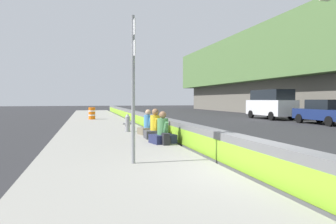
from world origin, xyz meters
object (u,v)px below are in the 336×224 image
at_px(route_sign_post, 133,79).
at_px(seated_person_foreground, 163,133).
at_px(backpack, 166,139).
at_px(parked_car_third, 325,112).
at_px(fire_hydrant, 128,122).
at_px(construction_barrel, 92,113).
at_px(seated_person_rear, 148,126).
at_px(seated_person_middle, 155,129).
at_px(parked_car_fourth, 271,104).

xyz_separation_m(route_sign_post, seated_person_foreground, (3.18, -1.55, -1.71)).
bearing_deg(seated_person_foreground, backpack, 179.22).
height_order(seated_person_foreground, parked_car_third, parked_car_third).
distance_m(fire_hydrant, parked_car_third, 14.09).
distance_m(seated_person_foreground, construction_barrel, 14.45).
distance_m(backpack, parked_car_third, 14.99).
distance_m(route_sign_post, construction_barrel, 17.55).
relative_size(backpack, parked_car_third, 0.09).
relative_size(seated_person_foreground, seated_person_rear, 1.02).
distance_m(seated_person_middle, seated_person_rear, 1.46).
bearing_deg(seated_person_foreground, seated_person_rear, -0.98).
height_order(route_sign_post, construction_barrel, route_sign_post).
bearing_deg(route_sign_post, fire_hydrant, -6.53).
height_order(seated_person_middle, seated_person_rear, seated_person_middle).
distance_m(fire_hydrant, parked_car_fourth, 16.06).
bearing_deg(seated_person_middle, seated_person_foreground, 178.01).
bearing_deg(seated_person_middle, fire_hydrant, 14.93).
relative_size(seated_person_middle, seated_person_rear, 1.07).
height_order(fire_hydrant, parked_car_third, parked_car_third).
distance_m(backpack, construction_barrel, 14.92).
bearing_deg(parked_car_third, seated_person_rear, 106.12).
xyz_separation_m(fire_hydrant, seated_person_middle, (-2.82, -0.75, -0.07)).
height_order(fire_hydrant, seated_person_middle, seated_person_middle).
bearing_deg(parked_car_third, parked_car_fourth, 1.98).
height_order(seated_person_foreground, parked_car_fourth, parked_car_fourth).
height_order(seated_person_middle, construction_barrel, seated_person_middle).
height_order(fire_hydrant, backpack, fire_hydrant).
distance_m(seated_person_rear, parked_car_third, 13.66).
bearing_deg(route_sign_post, construction_barrel, 2.10).
relative_size(seated_person_middle, construction_barrel, 1.26).
bearing_deg(parked_car_fourth, backpack, 135.31).
distance_m(construction_barrel, parked_car_fourth, 15.26).
bearing_deg(construction_barrel, seated_person_middle, -170.12).
xyz_separation_m(fire_hydrant, parked_car_third, (2.43, -13.87, 0.27)).
xyz_separation_m(seated_person_middle, construction_barrel, (12.87, 2.24, 0.10)).
bearing_deg(route_sign_post, seated_person_middle, -19.21).
bearing_deg(seated_person_foreground, seated_person_middle, -1.99).
bearing_deg(seated_person_rear, backpack, 179.05).
distance_m(seated_person_middle, construction_barrel, 13.06).
bearing_deg(seated_person_foreground, fire_hydrant, 9.43).
height_order(backpack, construction_barrel, construction_barrel).
bearing_deg(seated_person_middle, backpack, 178.31).
distance_m(construction_barrel, parked_car_third, 17.15).
bearing_deg(construction_barrel, backpack, -171.58).
bearing_deg(fire_hydrant, seated_person_rear, -151.08).
height_order(seated_person_middle, backpack, seated_person_middle).
xyz_separation_m(parked_car_third, parked_car_fourth, (5.97, 0.21, 0.49)).
bearing_deg(parked_car_fourth, seated_person_foreground, 134.27).
xyz_separation_m(fire_hydrant, seated_person_foreground, (-4.23, -0.70, -0.09)).
bearing_deg(backpack, route_sign_post, 150.27).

